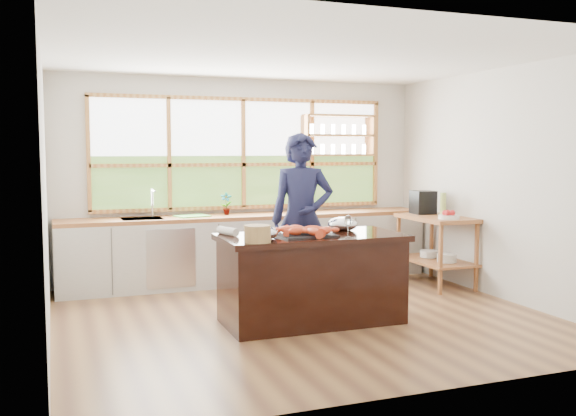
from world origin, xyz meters
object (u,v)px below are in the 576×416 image
island (312,278)px  wicker_basket (257,234)px  cook (302,220)px  espresso_machine (423,202)px

island → wicker_basket: (-0.68, -0.33, 0.53)m
wicker_basket → cook: bearing=51.1°
cook → island: bearing=-88.7°
cook → espresso_machine: cook is taller
cook → espresso_machine: size_ratio=6.28×
cook → espresso_machine: bearing=34.2°
espresso_machine → wicker_basket: (-2.87, -1.75, -0.07)m
island → cook: cook is taller
island → wicker_basket: bearing=-154.1°
espresso_machine → wicker_basket: espresso_machine is taller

